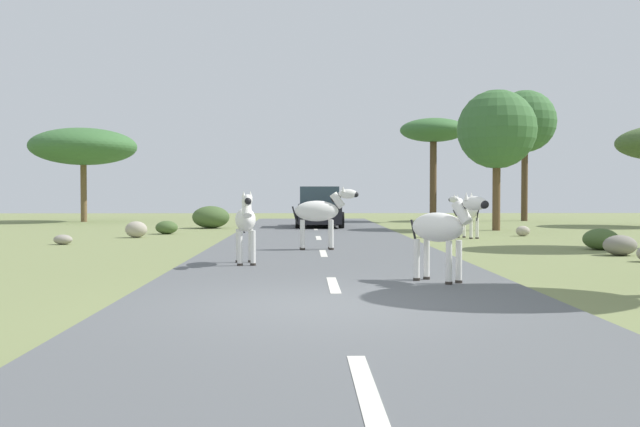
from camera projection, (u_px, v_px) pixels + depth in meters
name	position (u px, v px, depth m)	size (l,w,h in m)	color
ground_plane	(328.00, 308.00, 9.42)	(90.00, 90.00, 0.00)	olive
road	(339.00, 306.00, 9.42)	(6.00, 64.00, 0.05)	#56595B
lane_markings	(344.00, 318.00, 8.42)	(0.16, 56.00, 0.01)	silver
zebra_0	(246.00, 221.00, 14.71)	(0.55, 1.59, 1.50)	silver
zebra_1	(466.00, 212.00, 24.15)	(0.93, 1.45, 1.47)	silver
zebra_2	(442.00, 229.00, 11.76)	(1.18, 1.30, 1.48)	silver
zebra_3	(320.00, 212.00, 18.62)	(1.74, 0.51, 1.64)	silver
car_0	(319.00, 208.00, 31.27)	(2.03, 4.35, 1.74)	black
tree_2	(433.00, 132.00, 37.26)	(3.46, 3.46, 5.38)	#4C3823
tree_4	(497.00, 130.00, 29.06)	(3.18, 3.18, 5.69)	brown
tree_6	(525.00, 122.00, 39.11)	(3.36, 3.36, 7.10)	#4C3823
tree_7	(83.00, 147.00, 37.84)	(5.52, 5.52, 4.93)	brown
bush_0	(211.00, 217.00, 31.00)	(1.60, 1.44, 0.96)	#425B2D
bush_1	(601.00, 239.00, 19.21)	(0.94, 0.85, 0.57)	#425B2D
bush_2	(167.00, 227.00, 26.55)	(0.82, 0.73, 0.49)	#425B2D
rock_0	(136.00, 229.00, 24.41)	(0.74, 0.58, 0.56)	#A89E8C
rock_1	(620.00, 245.00, 17.43)	(0.80, 0.69, 0.49)	gray
rock_2	(523.00, 231.00, 25.30)	(0.49, 0.36, 0.36)	#A89E8C
rock_3	(63.00, 240.00, 21.13)	(0.55, 0.39, 0.29)	gray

